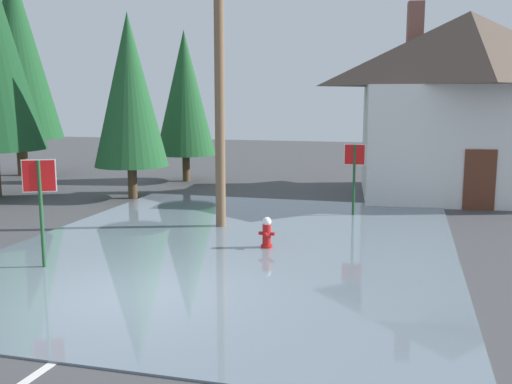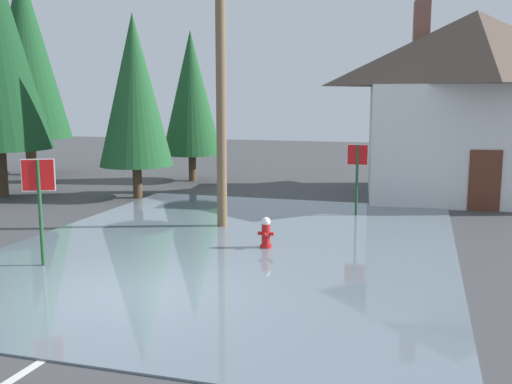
# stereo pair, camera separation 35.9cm
# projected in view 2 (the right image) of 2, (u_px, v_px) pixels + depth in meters

# --- Properties ---
(ground_plane) EXTENTS (80.00, 80.00, 0.10)m
(ground_plane) POSITION_uv_depth(u_px,v_px,m) (135.00, 297.00, 10.90)
(ground_plane) COLOR #424244
(flood_puddle) EXTENTS (10.63, 13.63, 0.04)m
(flood_puddle) POSITION_uv_depth(u_px,v_px,m) (233.00, 246.00, 14.43)
(flood_puddle) COLOR slate
(flood_puddle) RESTS_ON ground
(lane_stop_bar) EXTENTS (3.97, 0.57, 0.01)m
(lane_stop_bar) POSITION_uv_depth(u_px,v_px,m) (82.00, 326.00, 9.35)
(lane_stop_bar) COLOR silver
(lane_stop_bar) RESTS_ON ground
(stop_sign_near) EXTENTS (0.63, 0.32, 2.36)m
(stop_sign_near) POSITION_uv_depth(u_px,v_px,m) (39.00, 191.00, 12.40)
(stop_sign_near) COLOR #1E4C28
(stop_sign_near) RESTS_ON ground
(fire_hydrant) EXTENTS (0.40, 0.34, 0.79)m
(fire_hydrant) POSITION_uv_depth(u_px,v_px,m) (266.00, 233.00, 14.13)
(fire_hydrant) COLOR red
(fire_hydrant) RESTS_ON ground
(utility_pole) EXTENTS (1.60, 0.28, 8.77)m
(utility_pole) POSITION_uv_depth(u_px,v_px,m) (221.00, 64.00, 15.88)
(utility_pole) COLOR brown
(utility_pole) RESTS_ON ground
(stop_sign_far) EXTENTS (0.64, 0.08, 2.24)m
(stop_sign_far) POSITION_uv_depth(u_px,v_px,m) (357.00, 166.00, 17.84)
(stop_sign_far) COLOR #1E4C28
(stop_sign_far) RESTS_ON ground
(house) EXTENTS (8.47, 7.24, 7.28)m
(house) POSITION_uv_depth(u_px,v_px,m) (472.00, 102.00, 21.29)
(house) COLOR silver
(house) RESTS_ON ground
(pine_tree_tall_left) EXTENTS (2.62, 2.62, 6.54)m
(pine_tree_tall_left) POSITION_uv_depth(u_px,v_px,m) (191.00, 93.00, 25.30)
(pine_tree_tall_left) COLOR #4C3823
(pine_tree_tall_left) RESTS_ON ground
(pine_tree_mid_left) EXTENTS (2.66, 2.66, 6.65)m
(pine_tree_mid_left) POSITION_uv_depth(u_px,v_px,m) (134.00, 90.00, 20.86)
(pine_tree_mid_left) COLOR #4C3823
(pine_tree_mid_left) RESTS_ON ground
(pine_tree_far_center) EXTENTS (3.92, 3.92, 9.79)m
(pine_tree_far_center) POSITION_uv_depth(u_px,v_px,m) (25.00, 52.00, 27.13)
(pine_tree_far_center) COLOR #4C3823
(pine_tree_far_center) RESTS_ON ground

